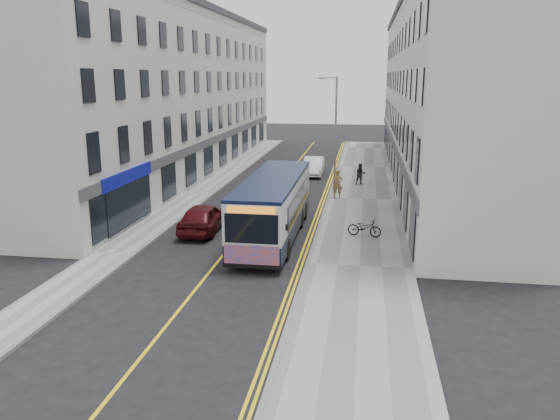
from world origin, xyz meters
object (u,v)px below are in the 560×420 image
(pedestrian_far, at_px, (361,174))
(city_bus, at_px, (273,205))
(car_white, at_px, (313,166))
(bicycle, at_px, (364,228))
(car_maroon, at_px, (203,218))
(pedestrian_near, at_px, (338,184))
(streetlamp, at_px, (334,130))

(pedestrian_far, bearing_deg, city_bus, -121.32)
(city_bus, relative_size, pedestrian_far, 6.85)
(pedestrian_far, bearing_deg, car_white, 118.64)
(bicycle, relative_size, car_white, 0.38)
(bicycle, xyz_separation_m, pedestrian_far, (-0.37, 13.53, 0.34))
(car_maroon, bearing_deg, pedestrian_far, -120.98)
(bicycle, distance_m, pedestrian_far, 13.54)
(city_bus, distance_m, car_maroon, 4.01)
(pedestrian_near, bearing_deg, car_maroon, -129.47)
(pedestrian_near, bearing_deg, pedestrian_far, 70.85)
(pedestrian_far, height_order, car_maroon, pedestrian_far)
(streetlamp, bearing_deg, pedestrian_near, -78.69)
(streetlamp, xyz_separation_m, pedestrian_near, (0.41, -2.07, -3.32))
(bicycle, distance_m, pedestrian_near, 8.89)
(car_maroon, bearing_deg, bicycle, -179.97)
(streetlamp, xyz_separation_m, bicycle, (2.23, -10.75, -3.81))
(city_bus, bearing_deg, pedestrian_near, 73.69)
(city_bus, height_order, pedestrian_near, city_bus)
(bicycle, xyz_separation_m, car_white, (-4.27, 17.64, 0.16))
(city_bus, bearing_deg, streetlamp, 78.51)
(city_bus, xyz_separation_m, car_white, (0.28, 18.29, -0.99))
(bicycle, height_order, car_maroon, car_maroon)
(bicycle, relative_size, car_maroon, 0.38)
(streetlamp, bearing_deg, pedestrian_far, 56.20)
(streetlamp, xyz_separation_m, car_maroon, (-6.17, -10.81, -3.61))
(pedestrian_far, relative_size, car_maroon, 0.35)
(streetlamp, relative_size, city_bus, 0.74)
(city_bus, height_order, car_maroon, city_bus)
(city_bus, xyz_separation_m, pedestrian_far, (4.18, 14.18, -0.81))
(pedestrian_near, bearing_deg, streetlamp, 98.81)
(streetlamp, bearing_deg, bicycle, -78.27)
(pedestrian_near, height_order, pedestrian_far, pedestrian_near)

